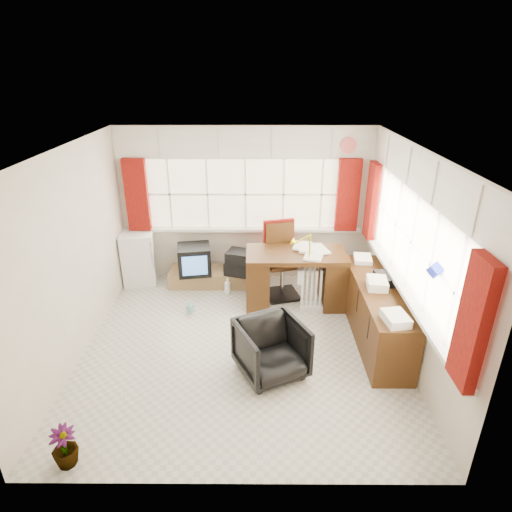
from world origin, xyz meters
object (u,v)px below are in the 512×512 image
at_px(desk, 295,276).
at_px(office_chair, 271,349).
at_px(mini_fridge, 139,257).
at_px(desk_lamp, 310,242).
at_px(radiator, 316,293).
at_px(crt_tv, 194,260).
at_px(tv_bench, 213,276).
at_px(task_chair, 280,256).
at_px(credenza, 376,312).

height_order(desk, office_chair, desk).
relative_size(office_chair, mini_fridge, 0.85).
height_order(desk_lamp, office_chair, desk_lamp).
relative_size(radiator, crt_tv, 1.14).
bearing_deg(mini_fridge, tv_bench, -3.78).
distance_m(desk, office_chair, 1.67).
bearing_deg(task_chair, crt_tv, 172.47).
relative_size(desk, mini_fridge, 1.68).
relative_size(task_chair, credenza, 0.59).
relative_size(credenza, crt_tv, 3.48).
height_order(desk_lamp, crt_tv, desk_lamp).
relative_size(crt_tv, mini_fridge, 0.66).
height_order(desk, tv_bench, desk).
xyz_separation_m(desk, crt_tv, (-1.57, 0.53, 0.02)).
bearing_deg(crt_tv, mini_fridge, 168.98).
height_order(desk_lamp, credenza, desk_lamp).
bearing_deg(tv_bench, task_chair, -14.53).
xyz_separation_m(desk, tv_bench, (-1.30, 0.63, -0.34)).
xyz_separation_m(task_chair, radiator, (0.50, -0.53, -0.36)).
bearing_deg(mini_fridge, desk_lamp, -19.30).
relative_size(office_chair, tv_bench, 0.52).
bearing_deg(credenza, crt_tv, 150.92).
height_order(desk, desk_lamp, desk_lamp).
xyz_separation_m(credenza, crt_tv, (-2.55, 1.42, 0.09)).
bearing_deg(office_chair, desk_lamp, 42.47).
bearing_deg(task_chair, tv_bench, 165.47).
bearing_deg(office_chair, task_chair, 58.96).
distance_m(desk, task_chair, 0.44).
bearing_deg(desk_lamp, crt_tv, 156.50).
distance_m(tv_bench, mini_fridge, 1.25).
xyz_separation_m(office_chair, radiator, (0.69, 1.43, -0.07)).
bearing_deg(desk_lamp, tv_bench, 149.67).
bearing_deg(office_chair, desk, 50.50).
bearing_deg(credenza, mini_fridge, 155.36).
relative_size(desk_lamp, crt_tv, 0.66).
bearing_deg(crt_tv, desk, -18.51).
distance_m(desk, tv_bench, 1.49).
height_order(desk_lamp, mini_fridge, desk_lamp).
distance_m(desk_lamp, office_chair, 1.68).
xyz_separation_m(desk, desk_lamp, (0.16, -0.23, 0.64)).
xyz_separation_m(desk_lamp, credenza, (0.82, -0.66, -0.71)).
height_order(credenza, mini_fridge, mini_fridge).
bearing_deg(crt_tv, desk_lamp, -23.50).
distance_m(task_chair, radiator, 0.81).
bearing_deg(desk_lamp, desk, 125.12).
xyz_separation_m(radiator, tv_bench, (-1.59, 0.81, -0.14)).
height_order(task_chair, crt_tv, task_chair).
xyz_separation_m(task_chair, credenza, (1.19, -1.24, -0.24)).
bearing_deg(tv_bench, desk_lamp, -30.33).
distance_m(desk_lamp, crt_tv, 1.99).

